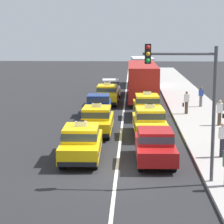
{
  "coord_description": "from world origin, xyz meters",
  "views": [
    {
      "loc": [
        0.67,
        -19.02,
        5.99
      ],
      "look_at": [
        -0.55,
        8.18,
        1.3
      ],
      "focal_mm": 73.8,
      "sensor_mm": 36.0,
      "label": 1
    }
  ],
  "objects_px": {
    "taxi_left_second": "(97,120)",
    "sedan_left_fifth": "(111,87)",
    "taxi_left_nearest": "(81,142)",
    "pedestrian_trailing": "(186,102)",
    "sedan_right_nearest": "(155,145)",
    "sedan_left_third": "(98,105)",
    "pedestrian_by_storefront": "(201,97)",
    "pedestrian_far_corner": "(220,113)",
    "traffic_light_pole": "(190,90)",
    "pedestrian_near_crosswalk": "(223,140)",
    "taxi_right_third": "(147,105)",
    "taxi_right_second": "(149,121)",
    "bus_right_fourth": "(142,79)",
    "box_truck_right_fifth": "(142,70)",
    "taxi_left_fourth": "(107,94)"
  },
  "relations": [
    {
      "from": "sedan_left_third",
      "to": "traffic_light_pole",
      "type": "relative_size",
      "value": 0.78
    },
    {
      "from": "bus_right_fourth",
      "to": "pedestrian_near_crosswalk",
      "type": "height_order",
      "value": "bus_right_fourth"
    },
    {
      "from": "sedan_left_fifth",
      "to": "pedestrian_far_corner",
      "type": "distance_m",
      "value": 16.76
    },
    {
      "from": "pedestrian_near_crosswalk",
      "to": "traffic_light_pole",
      "type": "relative_size",
      "value": 0.3
    },
    {
      "from": "pedestrian_far_corner",
      "to": "pedestrian_near_crosswalk",
      "type": "bearing_deg",
      "value": -99.46
    },
    {
      "from": "box_truck_right_fifth",
      "to": "pedestrian_near_crosswalk",
      "type": "xyz_separation_m",
      "value": [
        3.27,
        -31.49,
        -0.8
      ]
    },
    {
      "from": "sedan_left_third",
      "to": "taxi_right_second",
      "type": "relative_size",
      "value": 0.94
    },
    {
      "from": "taxi_left_second",
      "to": "sedan_left_fifth",
      "type": "xyz_separation_m",
      "value": [
        -0.0,
        17.24,
        -0.03
      ]
    },
    {
      "from": "sedan_right_nearest",
      "to": "taxi_right_third",
      "type": "bearing_deg",
      "value": 90.15
    },
    {
      "from": "sedan_left_fifth",
      "to": "taxi_right_second",
      "type": "relative_size",
      "value": 0.95
    },
    {
      "from": "pedestrian_far_corner",
      "to": "pedestrian_trailing",
      "type": "bearing_deg",
      "value": 111.58
    },
    {
      "from": "taxi_left_second",
      "to": "sedan_left_third",
      "type": "height_order",
      "value": "taxi_left_second"
    },
    {
      "from": "sedan_left_third",
      "to": "pedestrian_by_storefront",
      "type": "xyz_separation_m",
      "value": [
        7.95,
        3.8,
        0.12
      ]
    },
    {
      "from": "box_truck_right_fifth",
      "to": "taxi_left_second",
      "type": "bearing_deg",
      "value": -96.87
    },
    {
      "from": "sedan_right_nearest",
      "to": "box_truck_right_fifth",
      "type": "xyz_separation_m",
      "value": [
        -0.03,
        32.08,
        0.93
      ]
    },
    {
      "from": "pedestrian_trailing",
      "to": "traffic_light_pole",
      "type": "bearing_deg",
      "value": -96.32
    },
    {
      "from": "taxi_left_nearest",
      "to": "pedestrian_near_crosswalk",
      "type": "bearing_deg",
      "value": 2.66
    },
    {
      "from": "pedestrian_by_storefront",
      "to": "traffic_light_pole",
      "type": "height_order",
      "value": "traffic_light_pole"
    },
    {
      "from": "pedestrian_by_storefront",
      "to": "pedestrian_far_corner",
      "type": "height_order",
      "value": "pedestrian_far_corner"
    },
    {
      "from": "sedan_left_fifth",
      "to": "bus_right_fourth",
      "type": "bearing_deg",
      "value": -37.75
    },
    {
      "from": "sedan_left_third",
      "to": "pedestrian_trailing",
      "type": "relative_size",
      "value": 2.62
    },
    {
      "from": "pedestrian_by_storefront",
      "to": "pedestrian_trailing",
      "type": "distance_m",
      "value": 3.74
    },
    {
      "from": "bus_right_fourth",
      "to": "pedestrian_by_storefront",
      "type": "distance_m",
      "value": 6.86
    },
    {
      "from": "sedan_left_third",
      "to": "taxi_left_second",
      "type": "bearing_deg",
      "value": -86.67
    },
    {
      "from": "taxi_left_second",
      "to": "traffic_light_pole",
      "type": "relative_size",
      "value": 0.82
    },
    {
      "from": "sedan_left_fifth",
      "to": "taxi_right_third",
      "type": "height_order",
      "value": "taxi_right_third"
    },
    {
      "from": "pedestrian_near_crosswalk",
      "to": "pedestrian_by_storefront",
      "type": "bearing_deg",
      "value": 85.57
    },
    {
      "from": "taxi_left_nearest",
      "to": "traffic_light_pole",
      "type": "relative_size",
      "value": 0.82
    },
    {
      "from": "sedan_left_third",
      "to": "pedestrian_far_corner",
      "type": "relative_size",
      "value": 2.65
    },
    {
      "from": "sedan_left_third",
      "to": "bus_right_fourth",
      "type": "relative_size",
      "value": 0.39
    },
    {
      "from": "taxi_left_nearest",
      "to": "sedan_left_fifth",
      "type": "distance_m",
      "value": 22.91
    },
    {
      "from": "taxi_right_second",
      "to": "traffic_light_pole",
      "type": "distance_m",
      "value": 9.34
    },
    {
      "from": "sedan_right_nearest",
      "to": "pedestrian_by_storefront",
      "type": "height_order",
      "value": "pedestrian_by_storefront"
    },
    {
      "from": "sedan_left_fifth",
      "to": "box_truck_right_fifth",
      "type": "relative_size",
      "value": 0.62
    },
    {
      "from": "box_truck_right_fifth",
      "to": "pedestrian_near_crosswalk",
      "type": "bearing_deg",
      "value": -84.08
    },
    {
      "from": "pedestrian_near_crosswalk",
      "to": "box_truck_right_fifth",
      "type": "bearing_deg",
      "value": 95.92
    },
    {
      "from": "taxi_right_second",
      "to": "pedestrian_far_corner",
      "type": "bearing_deg",
      "value": 29.66
    },
    {
      "from": "box_truck_right_fifth",
      "to": "pedestrian_trailing",
      "type": "relative_size",
      "value": 4.25
    },
    {
      "from": "taxi_left_second",
      "to": "sedan_left_fifth",
      "type": "distance_m",
      "value": 17.24
    },
    {
      "from": "taxi_left_fourth",
      "to": "bus_right_fourth",
      "type": "height_order",
      "value": "bus_right_fourth"
    },
    {
      "from": "taxi_left_nearest",
      "to": "pedestrian_trailing",
      "type": "distance_m",
      "value": 13.74
    },
    {
      "from": "sedan_right_nearest",
      "to": "pedestrian_trailing",
      "type": "bearing_deg",
      "value": 77.02
    },
    {
      "from": "bus_right_fourth",
      "to": "pedestrian_trailing",
      "type": "bearing_deg",
      "value": -69.96
    },
    {
      "from": "traffic_light_pole",
      "to": "taxi_left_second",
      "type": "bearing_deg",
      "value": 115.57
    },
    {
      "from": "pedestrian_near_crosswalk",
      "to": "bus_right_fourth",
      "type": "bearing_deg",
      "value": 99.61
    },
    {
      "from": "taxi_left_fourth",
      "to": "pedestrian_near_crosswalk",
      "type": "distance_m",
      "value": 18.18
    },
    {
      "from": "taxi_left_fourth",
      "to": "box_truck_right_fifth",
      "type": "bearing_deg",
      "value": 77.66
    },
    {
      "from": "pedestrian_near_crosswalk",
      "to": "pedestrian_trailing",
      "type": "relative_size",
      "value": 0.99
    },
    {
      "from": "pedestrian_near_crosswalk",
      "to": "pedestrian_by_storefront",
      "type": "relative_size",
      "value": 1.03
    },
    {
      "from": "pedestrian_far_corner",
      "to": "box_truck_right_fifth",
      "type": "bearing_deg",
      "value": 100.83
    }
  ]
}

